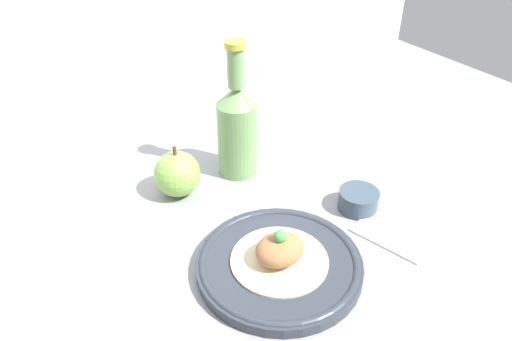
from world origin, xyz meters
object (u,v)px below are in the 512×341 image
at_px(plated_food, 280,252).
at_px(plate, 279,264).
at_px(cider_bottle, 237,126).
at_px(dipping_bowl, 358,200).
at_px(apple, 177,174).

bearing_deg(plated_food, plate, 180.00).
distance_m(cider_bottle, dipping_bowl, 0.27).
xyz_separation_m(plated_food, dipping_bowl, (0.21, 0.04, -0.02)).
bearing_deg(dipping_bowl, plated_food, -168.65).
bearing_deg(plate, dipping_bowl, 11.35).
height_order(plate, cider_bottle, cider_bottle).
bearing_deg(apple, plate, -82.16).
bearing_deg(cider_bottle, plate, -109.73).
bearing_deg(cider_bottle, plated_food, -109.73).
relative_size(cider_bottle, apple, 2.62).
distance_m(plated_food, cider_bottle, 0.29).
distance_m(apple, dipping_bowl, 0.34).
xyz_separation_m(plate, dipping_bowl, (0.21, 0.04, 0.01)).
bearing_deg(plated_food, cider_bottle, 70.27).
xyz_separation_m(plated_food, apple, (-0.04, 0.27, 0.01)).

